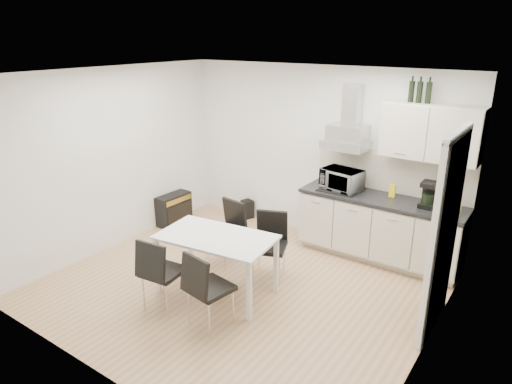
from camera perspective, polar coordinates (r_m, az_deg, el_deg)
ground at (r=5.88m, az=-2.10°, el=-11.64°), size 4.50×4.50×0.00m
wall_back at (r=6.97m, az=7.69°, el=4.79°), size 4.50×0.10×2.60m
wall_front at (r=4.05m, az=-19.68°, el=-7.12°), size 4.50×0.10×2.60m
wall_left at (r=6.87m, az=-17.47°, el=3.87°), size 0.10×4.00×2.60m
wall_right at (r=4.45m, az=21.67°, el=-4.94°), size 0.10×4.00×2.60m
ceiling at (r=5.07m, az=-2.47°, el=14.49°), size 4.50×4.50×0.00m
doorway at (r=5.05m, az=22.41°, el=-5.25°), size 0.08×1.04×2.10m
kitchenette at (r=6.44m, az=15.79°, el=-1.39°), size 2.22×0.64×2.52m
dining_table at (r=5.47m, az=-5.00°, el=-6.30°), size 1.45×0.94×0.75m
chair_far_left at (r=6.24m, az=-3.93°, el=-5.23°), size 0.50×0.55×0.88m
chair_far_right at (r=5.84m, az=1.63°, el=-6.98°), size 0.59×0.63×0.88m
chair_near_left at (r=5.38m, az=-11.49°, el=-9.82°), size 0.49×0.54×0.88m
chair_near_right at (r=4.99m, az=-5.73°, el=-11.96°), size 0.52×0.57×0.88m
guitar_amp at (r=7.71m, az=-10.23°, el=-2.09°), size 0.28×0.61×0.51m
floor_speaker at (r=7.86m, az=-1.08°, el=-2.13°), size 0.23×0.22×0.31m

